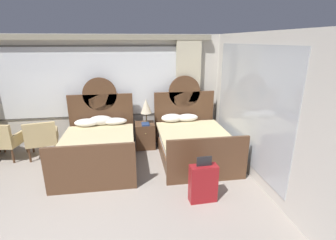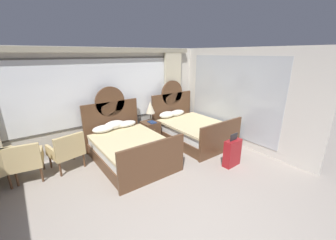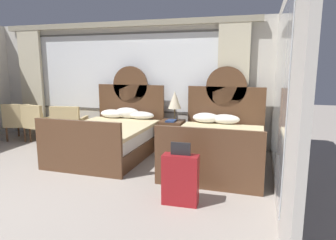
% 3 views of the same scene
% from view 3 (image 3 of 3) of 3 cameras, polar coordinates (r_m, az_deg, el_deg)
% --- Properties ---
extents(wall_back_window, '(6.52, 0.22, 2.70)m').
position_cam_3_polar(wall_back_window, '(7.02, -8.36, 7.66)').
color(wall_back_window, beige).
rests_on(wall_back_window, ground_plane).
extents(wall_right_mirror, '(0.08, 4.28, 2.70)m').
position_cam_3_polar(wall_right_mirror, '(4.24, 20.92, 4.37)').
color(wall_right_mirror, beige).
rests_on(wall_right_mirror, ground_plane).
extents(bed_near_window, '(1.54, 2.15, 1.72)m').
position_cam_3_polar(bed_near_window, '(5.99, -10.73, -3.17)').
color(bed_near_window, brown).
rests_on(bed_near_window, ground_plane).
extents(bed_near_mirror, '(1.54, 2.15, 1.72)m').
position_cam_3_polar(bed_near_mirror, '(5.35, 9.37, -4.81)').
color(bed_near_mirror, brown).
rests_on(bed_near_mirror, ground_plane).
extents(nightstand_between_beds, '(0.47, 0.49, 0.62)m').
position_cam_3_polar(nightstand_between_beds, '(6.22, 0.74, -2.95)').
color(nightstand_between_beds, brown).
rests_on(nightstand_between_beds, ground_plane).
extents(table_lamp_on_nightstand, '(0.27, 0.27, 0.60)m').
position_cam_3_polar(table_lamp_on_nightstand, '(6.12, 1.28, 3.77)').
color(table_lamp_on_nightstand, brown).
rests_on(table_lamp_on_nightstand, nightstand_between_beds).
extents(book_on_nightstand, '(0.18, 0.26, 0.03)m').
position_cam_3_polar(book_on_nightstand, '(6.07, 0.59, -0.15)').
color(book_on_nightstand, navy).
rests_on(book_on_nightstand, nightstand_between_beds).
extents(armchair_by_window_left, '(0.76, 0.76, 0.87)m').
position_cam_3_polar(armchair_by_window_left, '(7.03, -18.21, -0.57)').
color(armchair_by_window_left, tan).
rests_on(armchair_by_window_left, ground_plane).
extents(armchair_by_window_centre, '(0.73, 0.73, 0.87)m').
position_cam_3_polar(armchair_by_window_centre, '(7.52, -23.22, -0.21)').
color(armchair_by_window_centre, tan).
rests_on(armchair_by_window_centre, ground_plane).
extents(armchair_by_window_right, '(0.79, 0.79, 0.87)m').
position_cam_3_polar(armchair_by_window_right, '(7.85, -25.97, -0.01)').
color(armchair_by_window_right, tan).
rests_on(armchair_by_window_right, ground_plane).
extents(suitcase_on_floor, '(0.46, 0.21, 0.80)m').
position_cam_3_polar(suitcase_on_floor, '(3.86, 2.35, -11.13)').
color(suitcase_on_floor, maroon).
rests_on(suitcase_on_floor, ground_plane).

